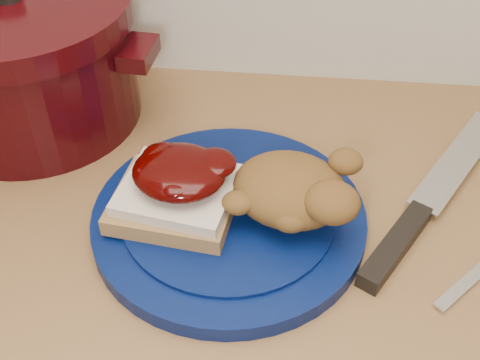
# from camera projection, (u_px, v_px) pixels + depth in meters

# --- Properties ---
(plate) EXTENTS (0.36, 0.36, 0.02)m
(plate) POSITION_uv_depth(u_px,v_px,m) (229.00, 219.00, 0.66)
(plate) COLOR #041141
(plate) RESTS_ON wood_countertop
(sandwich) EXTENTS (0.14, 0.12, 0.06)m
(sandwich) POSITION_uv_depth(u_px,v_px,m) (177.00, 188.00, 0.63)
(sandwich) COLOR olive
(sandwich) RESTS_ON plate
(stuffing_mound) EXTENTS (0.14, 0.13, 0.06)m
(stuffing_mound) POSITION_uv_depth(u_px,v_px,m) (290.00, 189.00, 0.63)
(stuffing_mound) COLOR brown
(stuffing_mound) RESTS_ON plate
(chef_knife) EXTENTS (0.20, 0.31, 0.02)m
(chef_knife) POSITION_uv_depth(u_px,v_px,m) (414.00, 220.00, 0.66)
(chef_knife) COLOR black
(chef_knife) RESTS_ON wood_countertop
(dutch_oven) EXTENTS (0.35, 0.31, 0.18)m
(dutch_oven) POSITION_uv_depth(u_px,v_px,m) (25.00, 59.00, 0.76)
(dutch_oven) COLOR black
(dutch_oven) RESTS_ON wood_countertop
(pepper_grinder) EXTENTS (0.07, 0.07, 0.13)m
(pepper_grinder) POSITION_uv_depth(u_px,v_px,m) (5.00, 74.00, 0.77)
(pepper_grinder) COLOR black
(pepper_grinder) RESTS_ON wood_countertop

